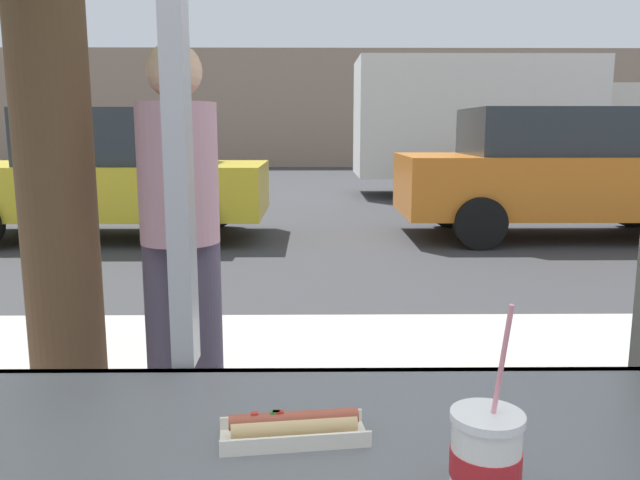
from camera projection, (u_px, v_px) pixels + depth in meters
name	position (u px, v px, depth m)	size (l,w,h in m)	color
ground_plane	(294.00, 227.00, 9.40)	(60.00, 60.00, 0.00)	#38383A
sidewalk_strip	(254.00, 414.00, 3.08)	(16.00, 2.80, 0.16)	#B2ADA3
building_facade_far	(306.00, 109.00, 24.07)	(28.00, 1.20, 4.36)	gray
soda_cup_right	(485.00, 461.00, 0.86)	(0.10, 0.10, 0.30)	white
hotdog_tray_near	(294.00, 427.00, 1.08)	(0.26, 0.12, 0.05)	silver
parked_car_yellow	(111.00, 174.00, 8.36)	(4.20, 1.98, 1.70)	gold
parked_car_orange	(564.00, 172.00, 8.42)	(4.43, 1.95, 1.72)	orange
box_truck	(506.00, 122.00, 13.63)	(6.74, 2.44, 2.90)	silver
pedestrian	(180.00, 219.00, 2.56)	(0.32, 0.32, 1.63)	#483F52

